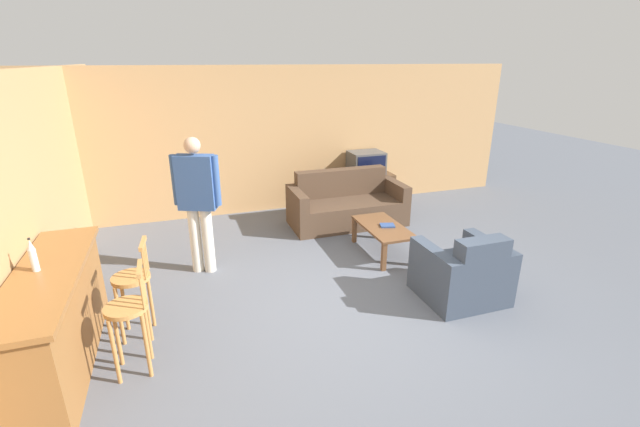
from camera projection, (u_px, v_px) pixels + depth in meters
The scene contains 14 objects.
ground_plane at pixel (356, 305), 4.97m from camera, with size 24.00×24.00×0.00m, color #565B66.
wall_back at pixel (279, 140), 7.77m from camera, with size 9.40×0.08×2.60m.
wall_left at pixel (36, 193), 4.71m from camera, with size 0.08×8.65×2.60m.
bar_counter at pixel (57, 319), 3.84m from camera, with size 0.55×2.08×0.97m.
bar_chair_near at pixel (129, 317), 3.74m from camera, with size 0.37×0.37×1.03m.
bar_chair_mid at pixel (134, 286), 4.25m from camera, with size 0.39×0.39×1.03m.
couch_far at pixel (346, 206), 7.35m from camera, with size 1.94×0.89×0.89m.
armchair_near at pixel (463, 274), 5.01m from camera, with size 0.92×0.85×0.87m.
coffee_table at pixel (383, 230), 6.18m from camera, with size 0.54×1.09×0.43m.
tv_unit at pixel (365, 190), 8.30m from camera, with size 1.08×0.46×0.60m.
tv at pixel (366, 163), 8.12m from camera, with size 0.63×0.51×0.45m.
bottle at pixel (33, 256), 3.65m from camera, with size 0.06×0.06×0.31m.
book_on_table at pixel (387, 225), 6.14m from camera, with size 0.24×0.21×0.02m.
person_by_window at pixel (198, 199), 5.44m from camera, with size 0.58×0.35×1.80m.
Camera 1 is at (-1.77, -3.95, 2.69)m, focal length 24.00 mm.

